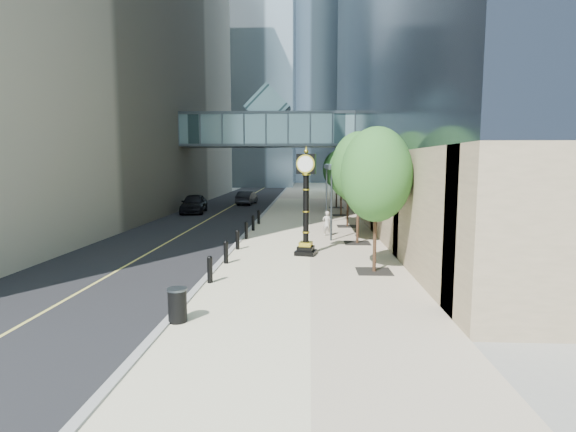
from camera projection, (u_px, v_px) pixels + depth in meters
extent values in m
plane|color=gray|center=(281.00, 293.00, 15.47)|extent=(320.00, 320.00, 0.00)
cube|color=black|center=(245.00, 199.00, 55.47)|extent=(8.00, 180.00, 0.02)
cube|color=beige|center=(310.00, 199.00, 55.09)|extent=(8.00, 180.00, 0.06)
cube|color=gray|center=(277.00, 199.00, 55.28)|extent=(0.25, 180.00, 0.07)
cube|color=#9FB8C9|center=(286.00, 66.00, 130.90)|extent=(22.00, 22.00, 65.00)
cube|color=slate|center=(268.00, 130.00, 42.49)|extent=(17.00, 4.00, 3.00)
cube|color=#383F44|center=(268.00, 146.00, 42.66)|extent=(17.00, 4.20, 0.25)
cube|color=#383F44|center=(268.00, 115.00, 42.32)|extent=(17.00, 4.20, 0.25)
cube|color=slate|center=(268.00, 108.00, 42.24)|extent=(4.24, 3.00, 4.24)
cube|color=#383F44|center=(349.00, 167.00, 28.69)|extent=(3.00, 8.00, 0.25)
cube|color=slate|center=(349.00, 164.00, 28.67)|extent=(2.80, 7.80, 0.06)
cylinder|color=#383F44|center=(331.00, 205.00, 25.33)|extent=(0.12, 0.12, 4.20)
cylinder|color=#383F44|center=(326.00, 195.00, 32.67)|extent=(0.12, 0.12, 4.20)
cylinder|color=black|center=(210.00, 271.00, 16.53)|extent=(0.20, 0.20, 0.90)
cylinder|color=black|center=(226.00, 253.00, 19.70)|extent=(0.20, 0.20, 0.90)
cylinder|color=black|center=(238.00, 241.00, 22.88)|extent=(0.20, 0.20, 0.90)
cylinder|color=black|center=(246.00, 231.00, 26.05)|extent=(0.20, 0.20, 0.90)
cylinder|color=black|center=(253.00, 224.00, 29.22)|extent=(0.20, 0.20, 0.90)
cylinder|color=black|center=(259.00, 218.00, 32.40)|extent=(0.20, 0.20, 0.90)
cube|color=black|center=(374.00, 271.00, 18.27)|extent=(1.40, 1.40, 0.02)
cylinder|color=#3A2518|center=(375.00, 234.00, 18.08)|extent=(0.14, 0.14, 3.10)
ellipsoid|color=#215A21|center=(376.00, 175.00, 17.80)|extent=(2.84, 2.84, 3.79)
cube|color=black|center=(357.00, 243.00, 24.71)|extent=(1.40, 1.40, 0.02)
cylinder|color=#3A2518|center=(358.00, 214.00, 24.52)|extent=(0.14, 0.14, 3.23)
ellipsoid|color=#215A21|center=(359.00, 168.00, 24.23)|extent=(2.96, 2.96, 3.94)
cube|color=black|center=(347.00, 226.00, 31.16)|extent=(1.40, 1.40, 0.02)
cylinder|color=#3A2518|center=(348.00, 205.00, 30.98)|extent=(0.14, 0.14, 2.96)
ellipsoid|color=#215A21|center=(348.00, 172.00, 30.71)|extent=(2.71, 2.71, 3.61)
cube|color=black|center=(341.00, 215.00, 37.61)|extent=(1.40, 1.40, 0.02)
cylinder|color=#3A2518|center=(341.00, 198.00, 37.43)|extent=(0.14, 0.14, 2.96)
ellipsoid|color=#215A21|center=(341.00, 170.00, 37.16)|extent=(2.71, 2.71, 3.62)
cube|color=black|center=(336.00, 208.00, 44.05)|extent=(1.40, 1.40, 0.02)
cylinder|color=#3A2518|center=(336.00, 193.00, 43.88)|extent=(0.14, 0.14, 2.93)
ellipsoid|color=#215A21|center=(337.00, 169.00, 43.61)|extent=(2.69, 2.69, 3.58)
cube|color=black|center=(306.00, 253.00, 21.60)|extent=(1.12, 1.12, 0.21)
cube|color=black|center=(306.00, 248.00, 21.58)|extent=(0.87, 0.87, 0.21)
cube|color=yellow|center=(306.00, 244.00, 21.55)|extent=(0.68, 0.68, 0.21)
cylinder|color=black|center=(306.00, 208.00, 21.35)|extent=(0.27, 0.27, 3.25)
cube|color=black|center=(306.00, 164.00, 21.10)|extent=(0.94, 0.49, 0.94)
cylinder|color=white|center=(306.00, 164.00, 21.28)|extent=(0.73, 0.19, 0.73)
cylinder|color=white|center=(306.00, 164.00, 20.92)|extent=(0.73, 0.19, 0.73)
sphere|color=yellow|center=(306.00, 152.00, 21.03)|extent=(0.21, 0.21, 0.21)
cylinder|color=black|center=(177.00, 306.00, 12.47)|extent=(0.68, 0.68, 0.90)
imported|color=#B8B3A8|center=(327.00, 223.00, 27.10)|extent=(0.61, 0.45, 1.51)
imported|color=black|center=(194.00, 203.00, 39.74)|extent=(2.46, 5.09, 1.67)
imported|color=black|center=(247.00, 198.00, 47.91)|extent=(1.89, 4.42, 1.42)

